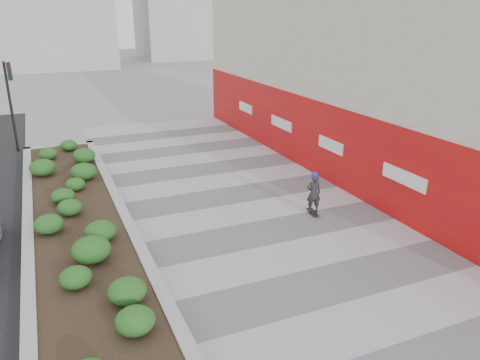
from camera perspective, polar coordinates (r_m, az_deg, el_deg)
name	(u,v)px	position (r m, az deg, el deg)	size (l,w,h in m)	color
ground	(381,326)	(10.88, 16.83, -16.64)	(160.00, 160.00, 0.00)	gray
walkway	(308,261)	(12.88, 8.28, -9.71)	(8.00, 36.00, 0.01)	#A8A8AD
building	(384,72)	(20.33, 17.19, 12.43)	(6.04, 24.08, 8.00)	beige
planter	(78,223)	(14.69, -19.16, -4.97)	(3.00, 18.00, 0.90)	#9E9EA0
traffic_signal_near	(10,93)	(24.23, -26.19, 9.46)	(0.33, 0.28, 4.20)	black
manhole_cover	(324,257)	(13.12, 10.17, -9.23)	(0.44, 0.44, 0.01)	#595654
skateboarder	(314,193)	(15.42, 8.97, -1.58)	(0.54, 0.75, 1.46)	beige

